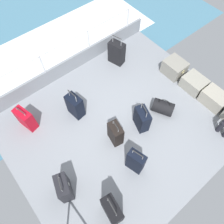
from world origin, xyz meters
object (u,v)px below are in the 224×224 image
object	(u,v)px
suitcase_4	(136,162)
suitcase_7	(142,119)
suitcase_5	(115,133)
suitcase_6	(112,210)
suitcase_0	(117,53)
suitcase_1	(75,106)
suitcase_2	(64,188)
duffel_bag	(163,107)
cargo_crate_2	(214,99)
cargo_crate_1	(194,83)
cargo_crate_0	(174,68)
suitcase_3	(26,119)

from	to	relation	value
suitcase_4	suitcase_7	size ratio (longest dim) A/B	1.05
suitcase_5	suitcase_7	world-z (taller)	suitcase_7
suitcase_6	suitcase_0	bearing A→B (deg)	138.63
suitcase_1	suitcase_7	world-z (taller)	suitcase_1
suitcase_2	duffel_bag	xyz separation A→B (m)	(-0.10, 2.89, -0.14)
suitcase_1	suitcase_2	distance (m)	1.87
suitcase_2	suitcase_4	xyz separation A→B (m)	(0.50, 1.41, 0.04)
suitcase_2	suitcase_6	world-z (taller)	suitcase_6
suitcase_0	suitcase_4	bearing A→B (deg)	-32.98
suitcase_4	cargo_crate_2	bearing A→B (deg)	89.32
suitcase_1	suitcase_5	size ratio (longest dim) A/B	1.19
suitcase_5	suitcase_6	world-z (taller)	suitcase_6
cargo_crate_1	duffel_bag	bearing A→B (deg)	-90.21
suitcase_2	cargo_crate_1	bearing A→B (deg)	91.42
cargo_crate_1	suitcase_1	distance (m)	3.11
cargo_crate_1	suitcase_6	xyz separation A→B (m)	(1.00, -3.59, 0.17)
cargo_crate_0	suitcase_5	size ratio (longest dim) A/B	0.83
suitcase_3	cargo_crate_1	bearing A→B (deg)	65.63
suitcase_6	duffel_bag	xyz separation A→B (m)	(-1.00, 2.43, -0.17)
cargo_crate_0	suitcase_5	bearing A→B (deg)	-78.43
suitcase_7	duffel_bag	distance (m)	0.69
suitcase_0	suitcase_3	distance (m)	2.95
suitcase_2	suitcase_4	size ratio (longest dim) A/B	0.92
cargo_crate_0	suitcase_6	bearing A→B (deg)	-64.89
cargo_crate_1	suitcase_7	xyz separation A→B (m)	(-0.05, -1.84, 0.13)
cargo_crate_2	suitcase_0	xyz separation A→B (m)	(-2.63, -0.95, 0.14)
suitcase_6	cargo_crate_1	bearing A→B (deg)	105.53
cargo_crate_0	cargo_crate_1	world-z (taller)	cargo_crate_0
suitcase_0	suitcase_6	world-z (taller)	suitcase_6
suitcase_0	suitcase_5	size ratio (longest dim) A/B	1.23
suitcase_1	suitcase_7	xyz separation A→B (m)	(1.25, 0.98, -0.02)
cargo_crate_1	suitcase_2	bearing A→B (deg)	-88.58
suitcase_5	duffel_bag	world-z (taller)	suitcase_5
duffel_bag	suitcase_7	bearing A→B (deg)	-93.90
cargo_crate_2	cargo_crate_1	bearing A→B (deg)	179.45
cargo_crate_1	suitcase_7	bearing A→B (deg)	-91.58
cargo_crate_2	suitcase_5	bearing A→B (deg)	-107.38
cargo_crate_2	suitcase_1	size ratio (longest dim) A/B	0.76
suitcase_4	suitcase_6	size ratio (longest dim) A/B	0.93
suitcase_4	suitcase_6	world-z (taller)	suitcase_6
suitcase_1	suitcase_7	distance (m)	1.59
suitcase_1	suitcase_4	xyz separation A→B (m)	(1.91, 0.18, 0.03)
suitcase_2	duffel_bag	world-z (taller)	suitcase_2
suitcase_1	suitcase_5	distance (m)	1.18
suitcase_6	cargo_crate_2	bearing A→B (deg)	95.82
suitcase_0	suitcase_3	size ratio (longest dim) A/B	1.29
cargo_crate_0	suitcase_7	size ratio (longest dim) A/B	0.75
suitcase_2	suitcase_7	xyz separation A→B (m)	(-0.15, 2.21, -0.01)
cargo_crate_1	suitcase_1	xyz separation A→B (m)	(-1.31, -2.82, 0.15)
suitcase_1	suitcase_3	xyz separation A→B (m)	(-0.46, -1.07, -0.03)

